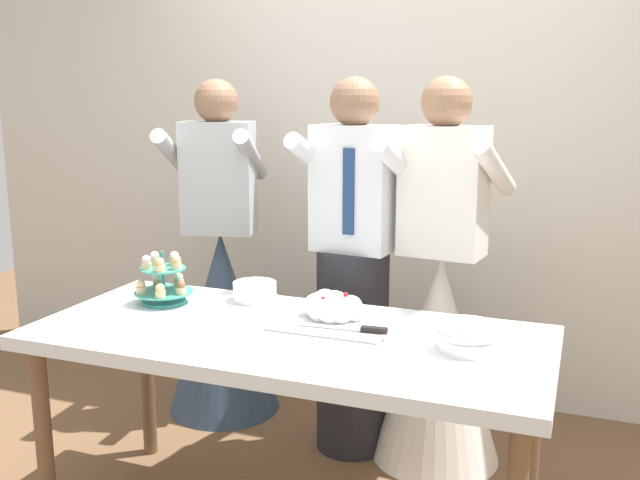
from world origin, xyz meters
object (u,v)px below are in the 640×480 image
plate_stack (468,337)px  person_guest (222,299)px  main_cake_tray (333,312)px  person_bride (439,331)px  cupcake_stand (163,282)px  round_cake (255,293)px  dessert_table (288,351)px  person_groom (353,289)px

plate_stack → person_guest: size_ratio=0.12×
main_cake_tray → person_guest: (-0.85, 0.72, -0.24)m
main_cake_tray → person_bride: person_bride is taller
cupcake_stand → plate_stack: bearing=-5.0°
person_bride → main_cake_tray: bearing=-113.4°
round_cake → plate_stack: bearing=-15.1°
cupcake_stand → main_cake_tray: (0.71, -0.01, -0.04)m
round_cake → person_bride: (0.64, 0.48, -0.23)m
dessert_table → cupcake_stand: (-0.59, 0.14, 0.16)m
cupcake_stand → dessert_table: bearing=-13.1°
round_cake → person_bride: person_bride is taller
round_cake → cupcake_stand: bearing=-158.7°
main_cake_tray → round_cake: bearing=160.2°
person_bride → plate_stack: bearing=-72.2°
person_bride → person_guest: 1.12m
dessert_table → person_bride: (0.39, 0.74, -0.12)m
person_groom → person_bride: size_ratio=1.00×
person_guest → dessert_table: bearing=-49.5°
person_groom → plate_stack: bearing=-47.8°
main_cake_tray → round_cake: main_cake_tray is taller
dessert_table → person_guest: (-0.73, 0.86, -0.12)m
cupcake_stand → person_groom: size_ratio=0.14×
round_cake → person_groom: bearing=58.4°
main_cake_tray → dessert_table: bearing=-132.7°
dessert_table → cupcake_stand: size_ratio=7.83×
person_groom → person_bride: 0.41m
plate_stack → person_groom: size_ratio=0.12×
dessert_table → round_cake: size_ratio=7.50×
main_cake_tray → person_groom: person_groom is taller
cupcake_stand → person_groom: 0.83m
dessert_table → main_cake_tray: size_ratio=4.13×
main_cake_tray → round_cake: (-0.38, 0.14, -0.01)m
main_cake_tray → person_bride: size_ratio=0.26×
plate_stack → person_guest: person_guest is taller
dessert_table → person_bride: person_bride is taller
cupcake_stand → person_groom: person_groom is taller
cupcake_stand → person_bride: (0.98, 0.61, -0.28)m
cupcake_stand → person_guest: (-0.14, 0.72, -0.28)m
main_cake_tray → plate_stack: size_ratio=2.18×
round_cake → person_bride: 0.83m
dessert_table → plate_stack: bearing=3.1°
dessert_table → person_guest: bearing=130.5°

